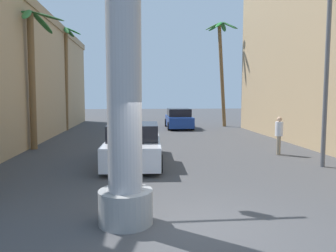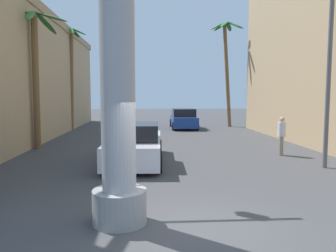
# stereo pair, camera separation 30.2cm
# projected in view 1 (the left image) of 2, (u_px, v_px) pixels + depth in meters

# --- Properties ---
(ground_plane) EXTENTS (90.45, 90.45, 0.00)m
(ground_plane) POSITION_uv_depth(u_px,v_px,m) (159.00, 148.00, 16.45)
(ground_plane) COLOR #424244
(street_lamp) EXTENTS (2.49, 0.28, 6.99)m
(street_lamp) POSITION_uv_depth(u_px,v_px,m) (317.00, 50.00, 11.64)
(street_lamp) COLOR #59595E
(street_lamp) RESTS_ON ground
(traffic_light_mast) EXTENTS (4.89, 0.32, 5.78)m
(traffic_light_mast) POSITION_uv_depth(u_px,v_px,m) (20.00, 42.00, 8.81)
(traffic_light_mast) COLOR #333333
(traffic_light_mast) RESTS_ON ground
(car_lead) EXTENTS (2.28, 5.27, 1.56)m
(car_lead) POSITION_uv_depth(u_px,v_px,m) (134.00, 145.00, 12.73)
(car_lead) COLOR black
(car_lead) RESTS_ON ground
(car_far) EXTENTS (2.06, 4.31, 1.56)m
(car_far) POSITION_uv_depth(u_px,v_px,m) (179.00, 119.00, 25.86)
(car_far) COLOR black
(car_far) RESTS_ON ground
(palm_tree_mid_left) EXTENTS (3.17, 3.17, 6.67)m
(palm_tree_mid_left) POSITION_uv_depth(u_px,v_px,m) (31.00, 59.00, 15.57)
(palm_tree_mid_left) COLOR brown
(palm_tree_mid_left) RESTS_ON ground
(palm_tree_far_left) EXTENTS (2.41, 2.29, 7.64)m
(palm_tree_far_left) POSITION_uv_depth(u_px,v_px,m) (65.00, 63.00, 24.11)
(palm_tree_far_left) COLOR brown
(palm_tree_far_left) RESTS_ON ground
(palm_tree_far_right) EXTENTS (2.78, 2.56, 8.57)m
(palm_tree_far_right) POSITION_uv_depth(u_px,v_px,m) (222.00, 59.00, 26.91)
(palm_tree_far_right) COLOR brown
(palm_tree_far_right) RESTS_ON ground
(pedestrian_mid_right) EXTENTS (0.47, 0.47, 1.69)m
(pedestrian_mid_right) POSITION_uv_depth(u_px,v_px,m) (279.00, 133.00, 14.41)
(pedestrian_mid_right) COLOR gray
(pedestrian_mid_right) RESTS_ON ground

